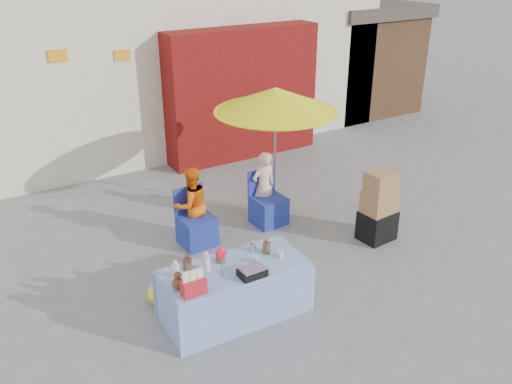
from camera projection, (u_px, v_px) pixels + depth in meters
ground at (260, 282)px, 7.13m from camera, size 80.00×80.00×0.00m
market_table at (234, 290)px, 6.38m from camera, size 1.76×0.87×1.05m
chair_left at (197, 228)px, 7.94m from camera, size 0.50×0.49×0.85m
chair_right at (268, 208)px, 8.54m from camera, size 0.50×0.49×0.85m
vendor_orange at (192, 205)px, 7.91m from camera, size 0.59×0.47×1.16m
vendor_beige at (264, 187)px, 8.50m from camera, size 0.44×0.30×1.16m
umbrella at (276, 100)px, 8.21m from camera, size 1.90×1.90×2.09m
box_stack at (379, 209)px, 7.96m from camera, size 0.52×0.44×1.10m
tarp_bundle at (170, 291)px, 6.73m from camera, size 0.70×0.63×0.26m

